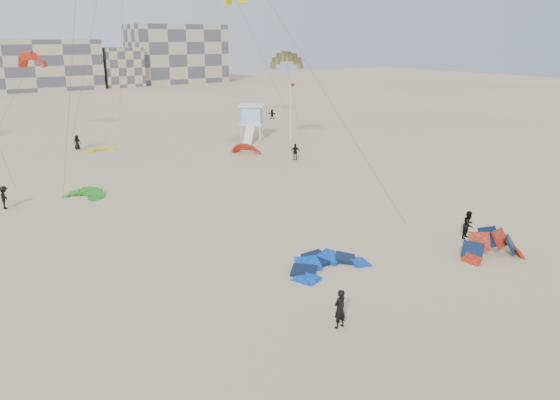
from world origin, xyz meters
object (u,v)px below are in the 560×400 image
kitesurfer_main (340,309)px  kite_ground_orange (492,258)px  lifeguard_tower_near (252,122)px  kite_ground_blue (328,268)px

kitesurfer_main → kite_ground_orange: bearing=178.7°
kite_ground_orange → lifeguard_tower_near: size_ratio=0.61×
kite_ground_orange → lifeguard_tower_near: (8.55, 41.57, 2.15)m
kite_ground_blue → kite_ground_orange: (8.99, -4.18, 0.00)m
lifeguard_tower_near → kite_ground_blue: bearing=-75.7°
kite_ground_orange → kitesurfer_main: (-12.65, -1.19, 0.92)m
kite_ground_orange → kitesurfer_main: kite_ground_orange is taller
kitesurfer_main → lifeguard_tower_near: lifeguard_tower_near is taller
kite_ground_blue → kitesurfer_main: bearing=-126.5°
kitesurfer_main → lifeguard_tower_near: bearing=-123.1°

